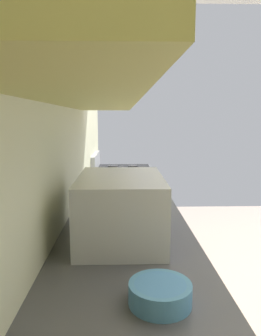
% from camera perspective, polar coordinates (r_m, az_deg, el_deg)
% --- Properties ---
extents(wall_back, '(4.24, 0.12, 2.80)m').
position_cam_1_polar(wall_back, '(1.85, -12.85, 6.61)').
color(wall_back, beige).
rests_on(wall_back, ground_plane).
extents(counter_run, '(3.20, 0.65, 0.92)m').
position_cam_1_polar(counter_run, '(1.69, -0.91, -27.62)').
color(counter_run, '#D3BE65').
rests_on(counter_run, ground_plane).
extents(upper_cabinets, '(2.19, 0.36, 0.73)m').
position_cam_1_polar(upper_cabinets, '(1.43, -7.04, 26.18)').
color(upper_cabinets, '#CCC666').
extents(oven_range, '(0.70, 0.63, 1.10)m').
position_cam_1_polar(oven_range, '(3.45, -1.34, -7.76)').
color(oven_range, '#B7BABF').
rests_on(oven_range, ground_plane).
extents(microwave, '(0.53, 0.38, 0.29)m').
position_cam_1_polar(microwave, '(1.44, -1.70, -7.19)').
color(microwave, '#B7BABF').
rests_on(microwave, counter_run).
extents(bowl, '(0.19, 0.19, 0.07)m').
position_cam_1_polar(bowl, '(1.01, 5.37, -21.48)').
color(bowl, '#4C8CBF').
rests_on(bowl, counter_run).
extents(kettle, '(0.17, 0.13, 0.15)m').
position_cam_1_polar(kettle, '(1.91, 1.85, -5.64)').
color(kettle, black).
rests_on(kettle, counter_run).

